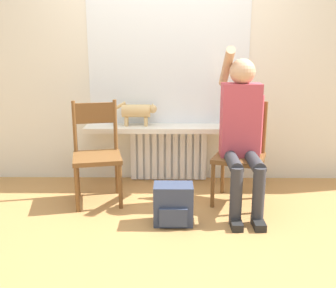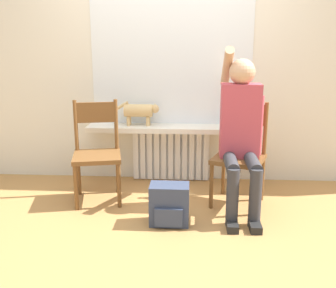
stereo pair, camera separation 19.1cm
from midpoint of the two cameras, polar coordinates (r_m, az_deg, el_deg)
name	(u,v)px [view 1 (the left image)]	position (r m, az deg, el deg)	size (l,w,h in m)	color
ground_plane	(167,226)	(3.24, -1.85, -11.90)	(12.00, 12.00, 0.00)	#B27F47
wall_with_window	(169,52)	(4.14, -1.28, 13.20)	(7.00, 0.06, 2.70)	silver
radiator	(168,154)	(4.22, -1.23, -1.50)	(0.82, 0.08, 0.56)	white
windowsill	(168,128)	(4.04, -1.30, 2.27)	(1.71, 0.30, 0.05)	white
window_glass	(169,57)	(4.10, -1.29, 12.54)	(1.64, 0.01, 1.38)	white
chair_left	(97,152)	(3.67, -11.79, -1.15)	(0.51, 0.51, 0.93)	brown
chair_right	(240,152)	(3.62, 8.94, -1.22)	(0.55, 0.55, 0.93)	brown
person	(242,127)	(3.45, 9.13, 2.38)	(0.36, 1.02, 1.42)	#333338
cat	(137,111)	(4.05, -5.82, 4.75)	(0.50, 0.13, 0.25)	#DBB77A
backpack	(173,205)	(3.23, -0.94, -8.80)	(0.32, 0.24, 0.33)	#333D56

